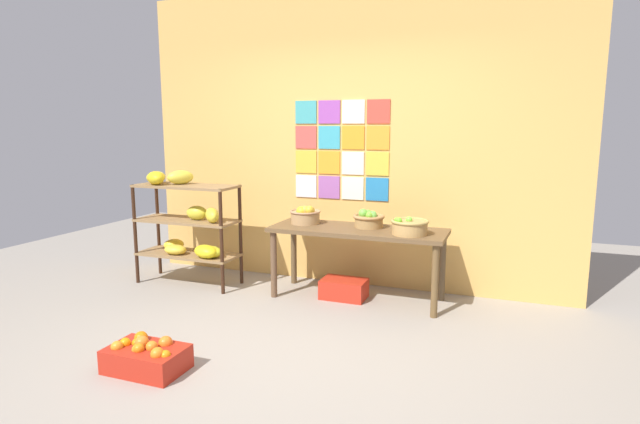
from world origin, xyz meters
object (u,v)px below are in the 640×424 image
display_table (358,237)px  orange_crate_foreground (146,356)px  banana_shelf_unit (186,218)px  produce_crate_under_table (344,289)px  fruit_basket_right (305,215)px  fruit_basket_back_right (369,219)px  fruit_basket_left (410,226)px

display_table → orange_crate_foreground: 2.17m
banana_shelf_unit → produce_crate_under_table: banana_shelf_unit is taller
fruit_basket_right → fruit_basket_back_right: bearing=4.7°
display_table → fruit_basket_left: bearing=-11.1°
fruit_basket_back_right → orange_crate_foreground: (-0.98, -2.00, -0.66)m
banana_shelf_unit → produce_crate_under_table: size_ratio=2.78×
fruit_basket_right → banana_shelf_unit: bearing=-170.4°
fruit_basket_right → produce_crate_under_table: 0.81m
display_table → fruit_basket_right: bearing=175.9°
orange_crate_foreground → fruit_basket_left: bearing=52.2°
fruit_basket_left → display_table: bearing=168.9°
display_table → fruit_basket_back_right: fruit_basket_back_right is taller
display_table → produce_crate_under_table: (-0.12, -0.03, -0.51)m
fruit_basket_right → produce_crate_under_table: size_ratio=0.71×
produce_crate_under_table → orange_crate_foreground: bearing=-112.6°
fruit_basket_left → fruit_basket_right: (-1.05, 0.14, 0.02)m
fruit_basket_right → produce_crate_under_table: fruit_basket_right is taller
fruit_basket_right → orange_crate_foreground: 2.09m
banana_shelf_unit → fruit_basket_right: size_ratio=3.92×
display_table → produce_crate_under_table: display_table is taller
fruit_basket_right → orange_crate_foreground: size_ratio=0.58×
display_table → produce_crate_under_table: bearing=-164.2°
fruit_basket_back_right → banana_shelf_unit: bearing=-172.1°
banana_shelf_unit → fruit_basket_left: (2.29, 0.07, 0.06)m
display_table → fruit_basket_right: (-0.55, 0.04, 0.17)m
display_table → fruit_basket_left: 0.54m
display_table → orange_crate_foreground: bearing=-115.3°
banana_shelf_unit → fruit_basket_right: bearing=9.6°
produce_crate_under_table → banana_shelf_unit: bearing=-175.4°
fruit_basket_left → produce_crate_under_table: size_ratio=0.79×
produce_crate_under_table → orange_crate_foreground: size_ratio=0.81×
fruit_basket_right → display_table: bearing=-4.1°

